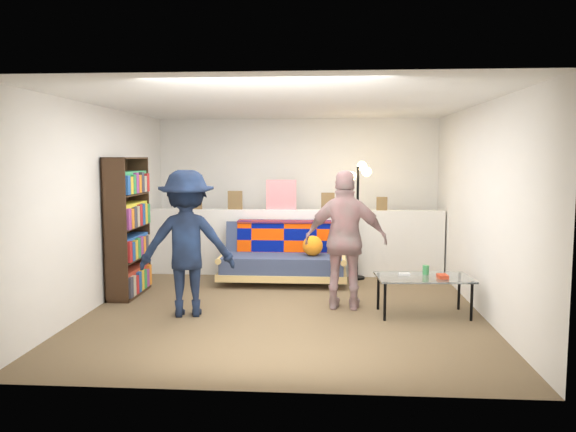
{
  "coord_description": "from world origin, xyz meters",
  "views": [
    {
      "loc": [
        0.5,
        -6.59,
        1.78
      ],
      "look_at": [
        0.0,
        0.4,
        1.05
      ],
      "focal_mm": 35.0,
      "sensor_mm": 36.0,
      "label": 1
    }
  ],
  "objects_px": {
    "futon_sofa": "(284,258)",
    "bookshelf": "(128,231)",
    "person_right": "(346,240)",
    "floor_lamp": "(359,196)",
    "person_left": "(187,243)",
    "coffee_table": "(424,279)"
  },
  "relations": [
    {
      "from": "futon_sofa",
      "to": "bookshelf",
      "type": "xyz_separation_m",
      "value": [
        -1.96,
        -0.84,
        0.48
      ]
    },
    {
      "from": "bookshelf",
      "to": "person_right",
      "type": "xyz_separation_m",
      "value": [
        2.79,
        -0.48,
        -0.01
      ]
    },
    {
      "from": "person_right",
      "to": "floor_lamp",
      "type": "bearing_deg",
      "value": -93.48
    },
    {
      "from": "futon_sofa",
      "to": "person_left",
      "type": "height_order",
      "value": "person_left"
    },
    {
      "from": "coffee_table",
      "to": "floor_lamp",
      "type": "xyz_separation_m",
      "value": [
        -0.64,
        1.9,
        0.81
      ]
    },
    {
      "from": "bookshelf",
      "to": "floor_lamp",
      "type": "distance_m",
      "value": 3.29
    },
    {
      "from": "person_left",
      "to": "floor_lamp",
      "type": "bearing_deg",
      "value": -144.44
    },
    {
      "from": "futon_sofa",
      "to": "bookshelf",
      "type": "bearing_deg",
      "value": -156.84
    },
    {
      "from": "futon_sofa",
      "to": "person_right",
      "type": "xyz_separation_m",
      "value": [
        0.83,
        -1.32,
        0.46
      ]
    },
    {
      "from": "bookshelf",
      "to": "person_right",
      "type": "relative_size",
      "value": 1.09
    },
    {
      "from": "person_left",
      "to": "futon_sofa",
      "type": "bearing_deg",
      "value": -129.43
    },
    {
      "from": "futon_sofa",
      "to": "coffee_table",
      "type": "xyz_separation_m",
      "value": [
        1.71,
        -1.53,
        0.05
      ]
    },
    {
      "from": "futon_sofa",
      "to": "coffee_table",
      "type": "distance_m",
      "value": 2.3
    },
    {
      "from": "person_left",
      "to": "person_right",
      "type": "height_order",
      "value": "person_left"
    },
    {
      "from": "person_right",
      "to": "futon_sofa",
      "type": "bearing_deg",
      "value": -53.3
    },
    {
      "from": "coffee_table",
      "to": "person_left",
      "type": "distance_m",
      "value": 2.71
    },
    {
      "from": "coffee_table",
      "to": "floor_lamp",
      "type": "distance_m",
      "value": 2.16
    },
    {
      "from": "futon_sofa",
      "to": "person_right",
      "type": "relative_size",
      "value": 1.09
    },
    {
      "from": "bookshelf",
      "to": "coffee_table",
      "type": "distance_m",
      "value": 3.76
    },
    {
      "from": "futon_sofa",
      "to": "person_left",
      "type": "distance_m",
      "value": 2.02
    },
    {
      "from": "bookshelf",
      "to": "coffee_table",
      "type": "relative_size",
      "value": 1.64
    },
    {
      "from": "bookshelf",
      "to": "person_right",
      "type": "height_order",
      "value": "bookshelf"
    }
  ]
}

